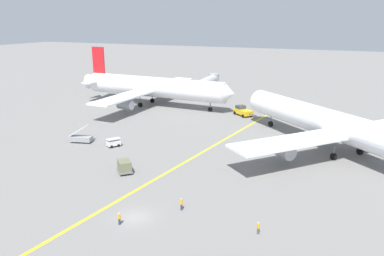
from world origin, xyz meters
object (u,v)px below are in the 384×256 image
object	(u,v)px
airliner_being_pushed	(337,126)
jet_bridge	(207,82)
pushback_tug	(243,111)
gse_stair_truck_yellow	(81,138)
gse_baggage_cart_near_cluster	(114,143)
ground_crew_ramp_agent_by_cones	(181,204)
gse_container_dolly_flat	(125,166)
airliner_at_gate_left	(154,87)
ground_crew_wing_walker_right	(258,228)
ground_crew_marshaller_foreground	(119,219)

from	to	relation	value
airliner_being_pushed	jet_bridge	bearing A→B (deg)	133.61
pushback_tug	gse_stair_truck_yellow	distance (m)	43.96
gse_baggage_cart_near_cluster	ground_crew_ramp_agent_by_cones	world-z (taller)	ground_crew_ramp_agent_by_cones
gse_container_dolly_flat	pushback_tug	bearing A→B (deg)	81.29
airliner_being_pushed	pushback_tug	size ratio (longest dim) A/B	5.96
airliner_being_pushed	gse_container_dolly_flat	world-z (taller)	airliner_being_pushed
airliner_being_pushed	pushback_tug	distance (m)	33.17
airliner_at_gate_left	gse_container_dolly_flat	size ratio (longest dim) A/B	13.07
airliner_at_gate_left	ground_crew_wing_walker_right	xyz separation A→B (m)	(46.19, -57.68, -4.73)
pushback_tug	ground_crew_ramp_agent_by_cones	size ratio (longest dim) A/B	4.41
gse_stair_truck_yellow	ground_crew_marshaller_foreground	distance (m)	36.51
pushback_tug	gse_baggage_cart_near_cluster	xyz separation A→B (m)	(-16.84, -35.95, -0.34)
ground_crew_ramp_agent_by_cones	ground_crew_marshaller_foreground	bearing A→B (deg)	-130.32
airliner_being_pushed	ground_crew_marshaller_foreground	size ratio (longest dim) A/B	28.08
pushback_tug	gse_baggage_cart_near_cluster	size ratio (longest dim) A/B	2.45
gse_stair_truck_yellow	ground_crew_ramp_agent_by_cones	world-z (taller)	gse_stair_truck_yellow
ground_crew_wing_walker_right	ground_crew_ramp_agent_by_cones	xyz separation A→B (m)	(-11.12, 1.74, 0.08)
airliner_at_gate_left	ground_crew_ramp_agent_by_cones	bearing A→B (deg)	-57.92
airliner_being_pushed	ground_crew_marshaller_foreground	world-z (taller)	airliner_being_pushed
jet_bridge	ground_crew_marshaller_foreground	bearing A→B (deg)	-75.63
pushback_tug	ground_crew_ramp_agent_by_cones	world-z (taller)	pushback_tug
gse_stair_truck_yellow	ground_crew_wing_walker_right	bearing A→B (deg)	-25.16
airliner_at_gate_left	gse_stair_truck_yellow	world-z (taller)	airliner_at_gate_left
airliner_being_pushed	ground_crew_ramp_agent_by_cones	bearing A→B (deg)	-117.86
ground_crew_ramp_agent_by_cones	jet_bridge	distance (m)	86.23
pushback_tug	gse_container_dolly_flat	world-z (taller)	pushback_tug
airliner_being_pushed	ground_crew_wing_walker_right	size ratio (longest dim) A/B	28.62
gse_container_dolly_flat	ground_crew_marshaller_foreground	bearing A→B (deg)	-59.11
airliner_being_pushed	gse_container_dolly_flat	bearing A→B (deg)	-141.83
gse_stair_truck_yellow	jet_bridge	size ratio (longest dim) A/B	0.21
ground_crew_marshaller_foreground	ground_crew_wing_walker_right	bearing A→B (deg)	16.26
gse_baggage_cart_near_cluster	jet_bridge	size ratio (longest dim) A/B	0.13
ground_crew_wing_walker_right	jet_bridge	size ratio (longest dim) A/B	0.07
gse_stair_truck_yellow	ground_crew_marshaller_foreground	size ratio (longest dim) A/B	3.00
ground_crew_wing_walker_right	ground_crew_marshaller_foreground	xyz separation A→B (m)	(-16.74, -4.88, 0.02)
gse_baggage_cart_near_cluster	ground_crew_wing_walker_right	world-z (taller)	gse_baggage_cart_near_cluster
gse_stair_truck_yellow	gse_container_dolly_flat	bearing A→B (deg)	-30.57
airliner_being_pushed	gse_baggage_cart_near_cluster	xyz separation A→B (m)	(-41.76, -14.45, -4.42)
airliner_being_pushed	gse_baggage_cart_near_cluster	distance (m)	44.41
airliner_at_gate_left	airliner_being_pushed	distance (m)	57.34
gse_container_dolly_flat	airliner_at_gate_left	bearing A→B (deg)	113.34
gse_stair_truck_yellow	gse_container_dolly_flat	world-z (taller)	gse_stair_truck_yellow
pushback_tug	gse_stair_truck_yellow	size ratio (longest dim) A/B	1.57
airliner_being_pushed	pushback_tug	bearing A→B (deg)	139.22
airliner_at_gate_left	gse_stair_truck_yellow	bearing A→B (deg)	-85.42
gse_container_dolly_flat	airliner_being_pushed	bearing A→B (deg)	38.17
gse_container_dolly_flat	ground_crew_wing_walker_right	distance (m)	27.41
gse_container_dolly_flat	gse_baggage_cart_near_cluster	bearing A→B (deg)	131.95
airliner_being_pushed	gse_container_dolly_flat	size ratio (longest dim) A/B	12.02
gse_baggage_cart_near_cluster	ground_crew_ramp_agent_by_cones	distance (m)	30.66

